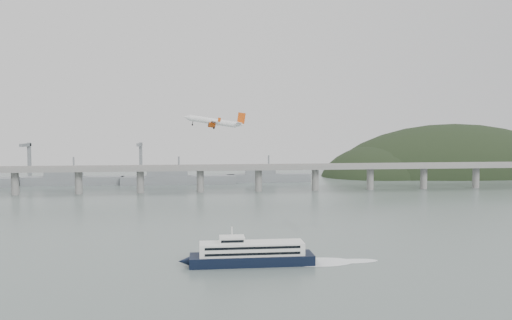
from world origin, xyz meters
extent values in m
plane|color=slate|center=(0.00, 0.00, 0.00)|extent=(900.00, 900.00, 0.00)
cube|color=gray|center=(0.00, 200.00, 20.00)|extent=(800.00, 22.00, 2.20)
cube|color=gray|center=(0.00, 189.50, 22.00)|extent=(800.00, 0.60, 1.80)
cube|color=gray|center=(0.00, 210.50, 22.00)|extent=(800.00, 0.60, 1.80)
cylinder|color=gray|center=(-180.00, 200.00, 9.50)|extent=(6.00, 6.00, 21.00)
cylinder|color=gray|center=(-130.00, 200.00, 9.50)|extent=(6.00, 6.00, 21.00)
cylinder|color=gray|center=(-80.00, 200.00, 9.50)|extent=(6.00, 6.00, 21.00)
cylinder|color=gray|center=(-30.00, 200.00, 9.50)|extent=(6.00, 6.00, 21.00)
cylinder|color=gray|center=(20.00, 200.00, 9.50)|extent=(6.00, 6.00, 21.00)
cylinder|color=gray|center=(70.00, 200.00, 9.50)|extent=(6.00, 6.00, 21.00)
cylinder|color=gray|center=(120.00, 200.00, 9.50)|extent=(6.00, 6.00, 21.00)
cylinder|color=gray|center=(170.00, 200.00, 9.50)|extent=(6.00, 6.00, 21.00)
cylinder|color=gray|center=(220.00, 200.00, 9.50)|extent=(6.00, 6.00, 21.00)
ellipsoid|color=black|center=(270.00, 330.00, -18.00)|extent=(320.00, 150.00, 156.00)
ellipsoid|color=black|center=(175.00, 320.00, -12.00)|extent=(140.00, 110.00, 96.00)
cube|color=slate|center=(-150.00, 270.00, 4.00)|extent=(95.67, 20.15, 8.00)
cube|color=slate|center=(-159.50, 270.00, 12.00)|extent=(33.90, 15.02, 8.00)
cylinder|color=slate|center=(-150.00, 270.00, 20.00)|extent=(1.60, 1.60, 14.00)
cube|color=slate|center=(-50.00, 265.00, 4.00)|extent=(110.55, 21.43, 8.00)
cube|color=slate|center=(-61.00, 265.00, 12.00)|extent=(39.01, 16.73, 8.00)
cylinder|color=slate|center=(-50.00, 265.00, 20.00)|extent=(1.60, 1.60, 14.00)
cube|color=slate|center=(40.00, 275.00, 4.00)|extent=(85.00, 13.60, 8.00)
cube|color=slate|center=(31.50, 275.00, 12.00)|extent=(29.75, 11.90, 8.00)
cylinder|color=slate|center=(40.00, 275.00, 20.00)|extent=(1.60, 1.60, 14.00)
cube|color=slate|center=(-200.00, 300.00, 20.00)|extent=(3.00, 3.00, 40.00)
cube|color=slate|center=(-200.00, 290.00, 38.00)|extent=(3.00, 28.00, 3.00)
cube|color=slate|center=(-90.00, 300.00, 20.00)|extent=(3.00, 3.00, 40.00)
cube|color=slate|center=(-90.00, 290.00, 38.00)|extent=(3.00, 28.00, 3.00)
cube|color=black|center=(-12.33, -31.48, 1.96)|extent=(49.03, 12.34, 3.91)
cone|color=black|center=(-38.73, -31.15, 1.96)|extent=(4.94, 3.97, 3.91)
cube|color=white|center=(-12.33, -31.48, 6.36)|extent=(41.19, 10.29, 4.89)
cube|color=black|center=(-12.39, -36.42, 7.63)|extent=(37.16, 0.62, 0.98)
cube|color=black|center=(-12.39, -36.42, 5.28)|extent=(37.16, 0.62, 0.98)
cube|color=black|center=(-12.26, -26.54, 7.63)|extent=(37.16, 0.62, 0.98)
cube|color=black|center=(-12.26, -26.54, 5.28)|extent=(37.16, 0.62, 0.98)
cube|color=white|center=(-20.15, -31.38, 10.07)|extent=(9.86, 6.97, 2.54)
cube|color=black|center=(-20.19, -34.85, 10.07)|extent=(8.80, 0.23, 0.98)
cylinder|color=white|center=(-20.15, -31.38, 13.20)|extent=(0.49, 0.49, 3.91)
ellipsoid|color=white|center=(15.05, -31.82, 0.05)|extent=(28.33, 14.43, 0.20)
ellipsoid|color=white|center=(28.74, -31.99, 0.05)|extent=(21.21, 7.30, 0.20)
cylinder|color=white|center=(-23.56, 69.42, 58.07)|extent=(27.73, 5.41, 7.60)
cone|color=white|center=(-39.00, 69.68, 60.41)|extent=(4.62, 3.79, 4.09)
cone|color=white|center=(-7.56, 69.17, 56.13)|extent=(5.47, 3.69, 4.23)
cube|color=white|center=(-22.74, 69.36, 56.96)|extent=(5.18, 33.25, 2.79)
cube|color=white|center=(-8.43, 69.22, 56.95)|extent=(3.23, 11.76, 1.32)
cube|color=#CD490D|center=(-6.98, 69.37, 59.99)|extent=(5.30, 0.73, 6.94)
cylinder|color=#CD490D|center=(-24.35, 74.67, 55.55)|extent=(4.54, 2.53, 2.85)
cylinder|color=black|center=(-26.37, 74.71, 55.86)|extent=(0.73, 2.26, 2.27)
cube|color=white|center=(-24.20, 74.72, 56.51)|extent=(2.59, 0.34, 1.54)
cylinder|color=#CD490D|center=(-24.45, 63.95, 56.11)|extent=(4.54, 2.53, 2.85)
cylinder|color=black|center=(-26.47, 63.98, 56.41)|extent=(0.73, 2.26, 2.27)
cube|color=white|center=(-24.30, 64.00, 57.07)|extent=(2.59, 0.34, 1.54)
cylinder|color=black|center=(-22.99, 71.80, 55.09)|extent=(0.70, 0.47, 2.38)
cylinder|color=black|center=(-23.15, 71.75, 54.03)|extent=(1.23, 0.46, 1.24)
cylinder|color=black|center=(-23.03, 66.73, 55.35)|extent=(0.70, 0.47, 2.38)
cylinder|color=black|center=(-23.19, 66.68, 54.29)|extent=(1.23, 0.46, 1.24)
cylinder|color=black|center=(-35.55, 69.48, 57.13)|extent=(0.70, 0.47, 2.38)
cylinder|color=black|center=(-35.72, 69.43, 56.07)|extent=(1.23, 0.46, 1.24)
cube|color=#CD490D|center=(-20.48, 85.95, 56.96)|extent=(1.90, 0.34, 2.56)
cube|color=#CD490D|center=(-20.79, 52.81, 58.68)|extent=(1.90, 0.34, 2.56)
camera|label=1|loc=(-34.35, -224.73, 53.33)|focal=35.00mm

